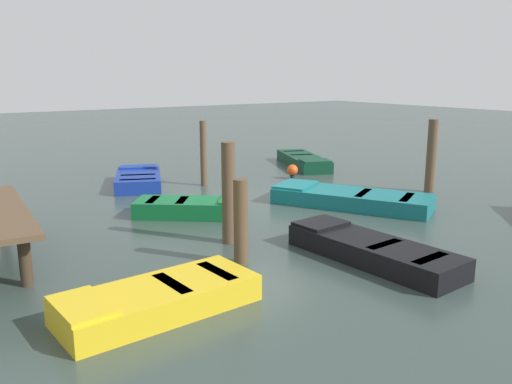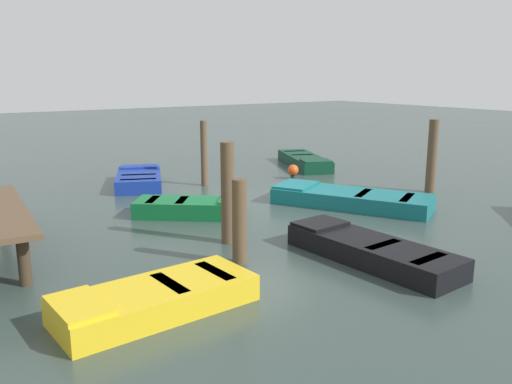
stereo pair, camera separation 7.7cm
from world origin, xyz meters
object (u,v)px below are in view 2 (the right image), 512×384
rowboat_yellow (155,298)px  mooring_piling_near_right (228,193)px  rowboat_green (191,207)px  marker_buoy (293,170)px  rowboat_dark_green (304,161)px  mooring_piling_near_left (432,156)px  rowboat_teal (350,198)px  rowboat_black (370,250)px  rowboat_blue (139,179)px  mooring_piling_far_right (239,222)px  mooring_piling_mid_left (204,153)px

rowboat_yellow → mooring_piling_near_right: bearing=-143.2°
rowboat_green → marker_buoy: 5.42m
rowboat_dark_green → mooring_piling_near_left: 5.56m
rowboat_teal → rowboat_black: (-3.23, 2.60, 0.00)m
rowboat_teal → rowboat_black: 4.14m
mooring_piling_near_right → mooring_piling_near_left: bearing=-84.1°
rowboat_blue → mooring_piling_far_right: mooring_piling_far_right is taller
rowboat_blue → mooring_piling_near_left: mooring_piling_near_left is taller
rowboat_blue → rowboat_dark_green: same height
rowboat_yellow → mooring_piling_far_right: bearing=-157.7°
marker_buoy → rowboat_yellow: bearing=131.0°
mooring_piling_far_right → marker_buoy: size_ratio=3.28×
rowboat_teal → rowboat_yellow: 7.42m
rowboat_green → mooring_piling_near_right: 2.46m
mooring_piling_far_right → rowboat_teal: bearing=-66.9°
mooring_piling_mid_left → mooring_piling_far_right: size_ratio=1.28×
rowboat_blue → rowboat_green: same height
rowboat_black → rowboat_green: bearing=11.1°
mooring_piling_near_left → rowboat_yellow: bearing=106.7°
rowboat_yellow → mooring_piling_near_left: (2.97, -9.91, 0.85)m
rowboat_green → mooring_piling_near_left: mooring_piling_near_left is taller
rowboat_yellow → mooring_piling_mid_left: 8.98m
rowboat_teal → mooring_piling_mid_left: size_ratio=2.10×
rowboat_green → mooring_piling_near_right: size_ratio=1.31×
rowboat_blue → rowboat_green: 4.07m
mooring_piling_far_right → mooring_piling_near_right: 1.29m
rowboat_dark_green → rowboat_black: bearing=-10.6°
rowboat_dark_green → mooring_piling_near_right: size_ratio=1.79×
rowboat_black → marker_buoy: marker_buoy is taller
rowboat_teal → mooring_piling_near_right: mooring_piling_near_right is taller
rowboat_yellow → rowboat_green: 5.35m
rowboat_green → marker_buoy: (2.27, -4.92, 0.07)m
rowboat_dark_green → marker_buoy: (-1.68, 1.84, 0.07)m
rowboat_teal → rowboat_dark_green: size_ratio=1.13×
rowboat_yellow → mooring_piling_mid_left: bearing=-127.0°
rowboat_green → mooring_piling_near_right: bearing=-59.9°
mooring_piling_near_left → marker_buoy: mooring_piling_near_left is taller
rowboat_blue → mooring_piling_mid_left: size_ratio=1.48×
marker_buoy → rowboat_black: bearing=152.5°
rowboat_blue → marker_buoy: (-1.79, -4.64, 0.07)m
rowboat_blue → rowboat_green: bearing=-161.1°
rowboat_green → mooring_piling_mid_left: mooring_piling_mid_left is taller
rowboat_yellow → rowboat_dark_green: 12.83m
rowboat_teal → rowboat_green: bearing=40.3°
mooring_piling_near_left → mooring_piling_near_right: (-0.75, 7.35, -0.02)m
mooring_piling_far_right → rowboat_dark_green: bearing=-45.5°
rowboat_yellow → mooring_piling_near_left: 10.38m
rowboat_dark_green → mooring_piling_mid_left: bearing=-56.9°
rowboat_yellow → rowboat_black: 4.18m
rowboat_green → mooring_piling_mid_left: bearing=94.3°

